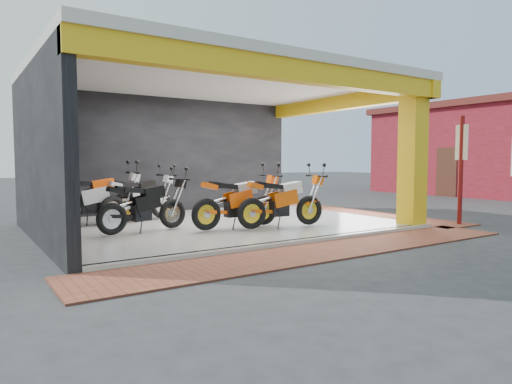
% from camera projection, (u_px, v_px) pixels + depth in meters
% --- Properties ---
extents(ground, '(80.00, 80.00, 0.00)m').
position_uv_depth(ground, '(267.00, 238.00, 9.65)').
color(ground, '#2D2D30').
rests_on(ground, ground).
extents(showroom_floor, '(8.00, 6.00, 0.10)m').
position_uv_depth(showroom_floor, '(221.00, 224.00, 11.31)').
color(showroom_floor, silver).
rests_on(showroom_floor, ground).
extents(showroom_ceiling, '(8.40, 6.40, 0.20)m').
position_uv_depth(showroom_ceiling, '(220.00, 79.00, 11.06)').
color(showroom_ceiling, beige).
rests_on(showroom_ceiling, corner_column).
extents(back_wall, '(8.20, 0.20, 3.50)m').
position_uv_depth(back_wall, '(171.00, 156.00, 13.77)').
color(back_wall, black).
rests_on(back_wall, ground).
extents(left_wall, '(0.20, 6.20, 3.50)m').
position_uv_depth(left_wall, '(37.00, 154.00, 8.93)').
color(left_wall, black).
rests_on(left_wall, ground).
extents(corner_column, '(0.50, 0.50, 3.50)m').
position_uv_depth(corner_column, '(413.00, 155.00, 10.97)').
color(corner_column, gold).
rests_on(corner_column, ground).
extents(header_beam_front, '(8.40, 0.30, 0.40)m').
position_uv_depth(header_beam_front, '(298.00, 72.00, 8.59)').
color(header_beam_front, gold).
rests_on(header_beam_front, corner_column).
extents(header_beam_right, '(0.30, 6.40, 0.40)m').
position_uv_depth(header_beam_right, '(340.00, 103.00, 13.29)').
color(header_beam_right, gold).
rests_on(header_beam_right, corner_column).
extents(floor_kerb, '(8.00, 0.20, 0.10)m').
position_uv_depth(floor_kerb, '(297.00, 242.00, 8.80)').
color(floor_kerb, silver).
rests_on(floor_kerb, ground).
extents(paver_front, '(9.00, 1.40, 0.03)m').
position_uv_depth(paver_front, '(325.00, 251.00, 8.15)').
color(paver_front, brown).
rests_on(paver_front, ground).
extents(paver_right, '(1.40, 7.00, 0.03)m').
position_uv_depth(paver_right, '(358.00, 213.00, 13.96)').
color(paver_right, brown).
rests_on(paver_right, ground).
extents(signpost, '(0.11, 0.38, 2.74)m').
position_uv_depth(signpost, '(461.00, 166.00, 11.40)').
color(signpost, maroon).
rests_on(signpost, ground).
extents(moto_hero, '(2.39, 1.13, 1.41)m').
position_uv_depth(moto_hero, '(309.00, 196.00, 10.63)').
color(moto_hero, '#D85109').
rests_on(moto_hero, showroom_floor).
extents(moto_row_a, '(2.32, 0.86, 1.42)m').
position_uv_depth(moto_row_a, '(264.00, 196.00, 10.59)').
color(moto_row_a, '#FF560A').
rests_on(moto_row_a, showroom_floor).
extents(moto_row_b, '(2.28, 1.12, 1.33)m').
position_uv_depth(moto_row_b, '(172.00, 199.00, 10.11)').
color(moto_row_b, black).
rests_on(moto_row_b, showroom_floor).
extents(moto_row_c, '(2.43, 0.91, 1.48)m').
position_uv_depth(moto_row_c, '(125.00, 193.00, 11.13)').
color(moto_row_c, '#B5B8BE').
rests_on(moto_row_c, showroom_floor).
extents(moto_row_d, '(2.39, 1.43, 1.37)m').
position_uv_depth(moto_row_d, '(161.00, 193.00, 11.90)').
color(moto_row_d, '#9EA0A5').
rests_on(moto_row_d, showroom_floor).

